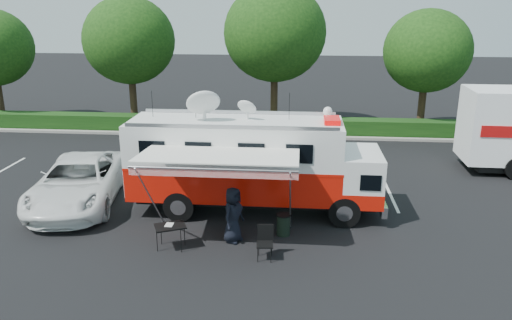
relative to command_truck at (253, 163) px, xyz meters
The scene contains 10 objects.
ground_plane 1.94m from the command_truck, ahead, with size 120.00×120.00×0.00m, color black.
back_border 13.32m from the command_truck, 84.58° to the left, with size 60.00×6.14×8.87m.
stall_lines 3.60m from the command_truck, 97.93° to the left, with size 24.12×5.50×0.01m.
command_truck is the anchor object (origin of this frame).
awning 2.99m from the command_truck, 107.41° to the right, with size 5.16×2.66×3.11m.
white_suv 7.21m from the command_truck, behind, with size 3.00×6.51×1.81m, color white.
person 3.27m from the command_truck, 98.76° to the right, with size 0.93×0.61×1.91m, color black.
folding_table 4.23m from the command_truck, 125.46° to the right, with size 1.15×1.01×0.82m.
folding_chair 3.93m from the command_truck, 78.46° to the right, with size 0.55×0.57×1.08m.
trash_bin 2.81m from the command_truck, 57.56° to the right, with size 0.50×0.50×0.75m.
Camera 1 is at (1.64, -17.69, 7.68)m, focal length 35.00 mm.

